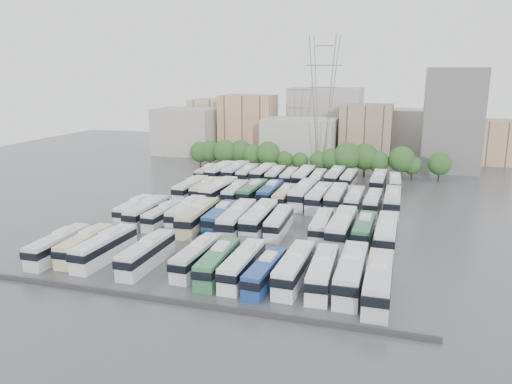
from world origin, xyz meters
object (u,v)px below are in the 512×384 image
(bus_r1_s8, at_px, (279,222))
(bus_r2_s6, at_px, (270,193))
(bus_r0_s1, at_px, (85,244))
(bus_r2_s9, at_px, (319,197))
(bus_r0_s12, at_px, (351,272))
(bus_r1_s3, at_px, (186,212))
(bus_r1_s4, at_px, (198,216))
(bus_r2_s1, at_px, (191,188))
(bus_r3_s10, at_px, (349,179))
(bus_r0_s0, at_px, (58,245))
(bus_r2_s11, at_px, (355,200))
(bus_r0_s8, at_px, (243,264))
(bus_r3_s1, at_px, (221,172))
(bus_r2_s2, at_px, (205,189))
(bus_r1_s1, at_px, (147,212))
(bus_r3_s6, at_px, (289,177))
(electricity_pylon, at_px, (323,97))
(bus_r0_s4, at_px, (147,253))
(bus_r1_s11, at_px, (342,227))
(bus_r2_s13, at_px, (393,201))
(bus_r0_s6, at_px, (197,256))
(bus_r2_s10, at_px, (336,198))
(bus_r1_s6, at_px, (237,219))
(bus_r2_s8, at_px, (303,194))
(bus_r1_s10, at_px, (321,226))
(bus_r0_s7, at_px, (218,262))
(bus_r0_s13, at_px, (378,281))
(bus_r3_s13, at_px, (395,183))
(bus_r2_s12, at_px, (373,202))
(bus_r3_s4, at_px, (263,173))
(apartment_tower, at_px, (452,120))
(bus_r2_s4, at_px, (236,193))
(bus_r0_s10, at_px, (294,268))
(bus_r1_s2, at_px, (163,215))
(bus_r2_s3, at_px, (219,191))
(bus_r3_s2, at_px, (236,172))
(bus_r0_s9, at_px, (265,272))
(bus_r0_s2, at_px, (105,247))
(bus_r1_s12, at_px, (364,230))
(bus_r3_s7, at_px, (304,177))
(bus_r0_s11, at_px, (323,272))
(bus_r3_s3, at_px, (247,174))
(bus_r3_s12, at_px, (378,181))
(bus_r1_s13, at_px, (386,234))
(bus_r3_s8, at_px, (318,179))
(bus_r1_s0, at_px, (135,209))
(bus_r2_s7, at_px, (284,196))

(bus_r1_s8, bearing_deg, bus_r2_s6, 107.43)
(bus_r0_s1, xyz_separation_m, bus_r2_s9, (26.62, 35.07, 0.25))
(bus_r0_s12, xyz_separation_m, bus_r1_s8, (-13.42, 17.85, -0.27))
(bus_r1_s3, relative_size, bus_r1_s4, 0.94)
(bus_r2_s1, bearing_deg, bus_r3_s10, 33.10)
(bus_r0_s0, distance_m, bus_r2_s11, 51.60)
(bus_r0_s8, relative_size, bus_r2_s1, 0.96)
(bus_r3_s1, bearing_deg, bus_r2_s2, -77.23)
(bus_r3_s1, bearing_deg, bus_r1_s1, -87.54)
(bus_r0_s0, bearing_deg, bus_r3_s6, 68.38)
(bus_r0_s1, bearing_deg, bus_r1_s4, 55.90)
(electricity_pylon, distance_m, bus_r0_s4, 76.62)
(bus_r1_s11, xyz_separation_m, bus_r2_s13, (6.78, 18.75, -0.09))
(bus_r0_s6, distance_m, bus_r2_s1, 38.57)
(bus_r2_s13, bearing_deg, bus_r2_s10, -176.93)
(bus_r1_s6, distance_m, bus_r2_s8, 20.88)
(bus_r1_s10, bearing_deg, bus_r0_s7, -119.36)
(bus_r0_s13, height_order, bus_r3_s13, bus_r0_s13)
(bus_r2_s12, relative_size, bus_r3_s4, 0.96)
(bus_r1_s4, distance_m, bus_r1_s11, 23.26)
(apartment_tower, bearing_deg, bus_r2_s4, -132.13)
(electricity_pylon, distance_m, bus_r2_s8, 40.58)
(bus_r0_s10, height_order, bus_r1_s2, bus_r0_s10)
(bus_r1_s10, xyz_separation_m, bus_r2_s3, (-23.26, 16.09, 0.29))
(bus_r0_s7, xyz_separation_m, bus_r3_s2, (-16.57, 54.37, 0.20))
(bus_r0_s9, bearing_deg, bus_r0_s2, 179.00)
(bus_r0_s4, xyz_separation_m, bus_r0_s7, (10.04, -0.08, -0.06))
(bus_r0_s1, relative_size, bus_r1_s11, 0.84)
(bus_r1_s12, relative_size, bus_r3_s13, 1.07)
(bus_r3_s4, distance_m, bus_r3_s7, 10.02)
(bus_r0_s11, distance_m, bus_r2_s9, 35.92)
(bus_r2_s2, height_order, bus_r3_s4, bus_r3_s4)
(bus_r3_s3, height_order, bus_r3_s12, bus_r3_s12)
(bus_r0_s8, bearing_deg, bus_r2_s8, 90.52)
(apartment_tower, relative_size, bus_r3_s7, 2.01)
(bus_r1_s3, relative_size, bus_r1_s12, 1.06)
(bus_r1_s8, xyz_separation_m, bus_r3_s13, (16.67, 35.41, -0.10))
(bus_r0_s13, xyz_separation_m, bus_r1_s13, (0.02, 17.81, -0.01))
(bus_r1_s13, distance_m, bus_r2_s10, 21.66)
(bus_r1_s2, bearing_deg, bus_r0_s9, -37.27)
(bus_r3_s3, distance_m, bus_r3_s8, 16.61)
(bus_r0_s7, relative_size, bus_r1_s11, 0.86)
(bus_r0_s11, xyz_separation_m, bus_r3_s1, (-33.02, 52.51, 0.12))
(bus_r0_s9, relative_size, bus_r2_s13, 0.84)
(bus_r1_s0, relative_size, bus_r2_s10, 0.86)
(bus_r2_s7, distance_m, bus_r2_s9, 6.66)
(bus_r1_s2, relative_size, bus_r2_s13, 0.84)
(bus_r1_s10, bearing_deg, bus_r1_s11, -16.30)
(bus_r0_s1, relative_size, bus_r2_s10, 0.89)
(bus_r2_s13, height_order, bus_r3_s13, bus_r2_s13)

